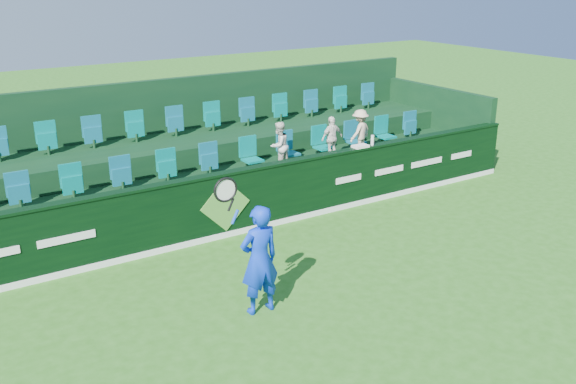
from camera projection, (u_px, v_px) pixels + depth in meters
ground at (344, 322)px, 9.88m from camera, size 60.00×60.00×0.00m
sponsor_hoarding at (223, 205)px, 12.83m from camera, size 16.00×0.25×1.35m
stand_tier_front at (200, 202)px, 13.79m from camera, size 16.00×2.00×0.80m
stand_tier_back at (165, 169)px, 15.22m from camera, size 16.00×1.80×1.30m
stand_rear at (156, 142)px, 15.39m from camera, size 16.00×4.10×2.60m
seat_row_front at (190, 166)px, 13.88m from camera, size 13.50×0.50×0.60m
seat_row_back at (157, 127)px, 15.14m from camera, size 13.50×0.50×0.60m
tennis_player at (259, 259)px, 9.89m from camera, size 1.18×0.44×2.43m
spectator_left at (279, 146)px, 14.54m from camera, size 0.64×0.57×1.10m
spectator_middle at (332, 138)px, 15.31m from camera, size 0.63×0.29×1.04m
spectator_right at (360, 132)px, 15.74m from camera, size 0.81×0.62×1.11m
towel at (360, 146)px, 14.39m from camera, size 0.36×0.23×0.05m
drinks_bottle at (372, 140)px, 14.54m from camera, size 0.07×0.07×0.23m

